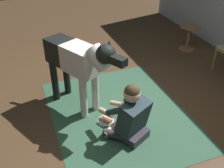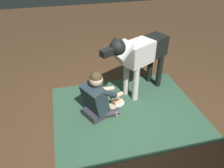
{
  "view_description": "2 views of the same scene",
  "coord_description": "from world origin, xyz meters",
  "px_view_note": "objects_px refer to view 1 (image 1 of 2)",
  "views": [
    {
      "loc": [
        2.64,
        -1.32,
        2.49
      ],
      "look_at": [
        -0.13,
        -0.27,
        0.59
      ],
      "focal_mm": 42.28,
      "sensor_mm": 36.0,
      "label": 1
    },
    {
      "loc": [
        0.71,
        2.49,
        2.42
      ],
      "look_at": [
        0.05,
        -0.2,
        0.55
      ],
      "focal_mm": 34.73,
      "sensor_mm": 36.0,
      "label": 2
    }
  ],
  "objects_px": {
    "person_sitting_on_floor": "(130,116)",
    "hot_dog_on_plate": "(106,120)",
    "large_dog": "(78,61)",
    "round_side_table": "(189,36)"
  },
  "relations": [
    {
      "from": "person_sitting_on_floor",
      "to": "large_dog",
      "type": "distance_m",
      "value": 1.05
    },
    {
      "from": "large_dog",
      "to": "round_side_table",
      "type": "distance_m",
      "value": 2.98
    },
    {
      "from": "person_sitting_on_floor",
      "to": "round_side_table",
      "type": "xyz_separation_m",
      "value": [
        -2.01,
        2.26,
        -0.0
      ]
    },
    {
      "from": "hot_dog_on_plate",
      "to": "round_side_table",
      "type": "bearing_deg",
      "value": 123.53
    },
    {
      "from": "large_dog",
      "to": "hot_dog_on_plate",
      "type": "bearing_deg",
      "value": 27.38
    },
    {
      "from": "large_dog",
      "to": "round_side_table",
      "type": "height_order",
      "value": "large_dog"
    },
    {
      "from": "person_sitting_on_floor",
      "to": "hot_dog_on_plate",
      "type": "xyz_separation_m",
      "value": [
        -0.38,
        -0.2,
        -0.31
      ]
    },
    {
      "from": "person_sitting_on_floor",
      "to": "hot_dog_on_plate",
      "type": "bearing_deg",
      "value": -152.62
    },
    {
      "from": "hot_dog_on_plate",
      "to": "round_side_table",
      "type": "height_order",
      "value": "round_side_table"
    },
    {
      "from": "round_side_table",
      "to": "hot_dog_on_plate",
      "type": "bearing_deg",
      "value": -56.47
    }
  ]
}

